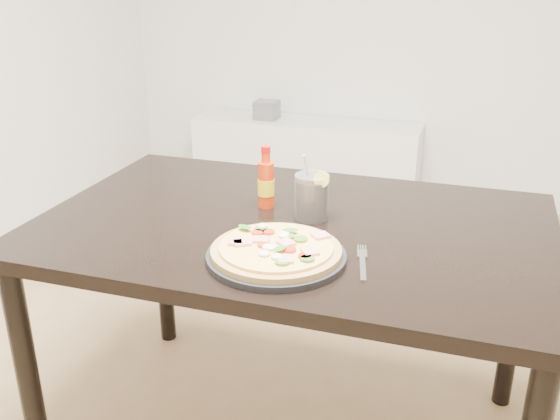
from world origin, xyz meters
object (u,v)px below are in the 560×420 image
(pizza, at_px, (276,249))
(fork, at_px, (362,261))
(plate, at_px, (276,256))
(media_console, at_px, (306,160))
(dining_table, at_px, (293,249))
(cola_cup, at_px, (312,198))
(hot_sauce_bottle, at_px, (266,183))

(pizza, height_order, fork, pizza)
(plate, relative_size, media_console, 0.24)
(dining_table, bearing_deg, fork, -39.42)
(dining_table, xyz_separation_m, pizza, (0.03, -0.24, 0.11))
(dining_table, xyz_separation_m, cola_cup, (0.04, 0.04, 0.14))
(plate, distance_m, fork, 0.21)
(fork, bearing_deg, pizza, -178.65)
(dining_table, height_order, pizza, pizza)
(pizza, relative_size, fork, 1.68)
(pizza, bearing_deg, fork, 13.57)
(dining_table, distance_m, fork, 0.31)
(pizza, height_order, hot_sauce_bottle, hot_sauce_bottle)
(plate, distance_m, pizza, 0.02)
(dining_table, height_order, plate, plate)
(pizza, relative_size, media_console, 0.23)
(hot_sauce_bottle, bearing_deg, pizza, -66.84)
(plate, distance_m, hot_sauce_bottle, 0.35)
(pizza, xyz_separation_m, media_console, (-0.58, 2.34, -0.53))
(pizza, bearing_deg, plate, -88.48)
(hot_sauce_bottle, bearing_deg, fork, -38.80)
(cola_cup, height_order, media_console, cola_cup)
(dining_table, distance_m, plate, 0.26)
(dining_table, height_order, hot_sauce_bottle, hot_sauce_bottle)
(plate, xyz_separation_m, fork, (0.20, 0.05, -0.01))
(plate, bearing_deg, fork, 13.74)
(dining_table, relative_size, pizza, 4.44)
(dining_table, xyz_separation_m, media_console, (-0.55, 2.10, -0.42))
(fork, bearing_deg, cola_cup, 117.27)
(pizza, height_order, cola_cup, cola_cup)
(pizza, relative_size, hot_sauce_bottle, 1.72)
(fork, bearing_deg, plate, -178.48)
(fork, relative_size, media_console, 0.13)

